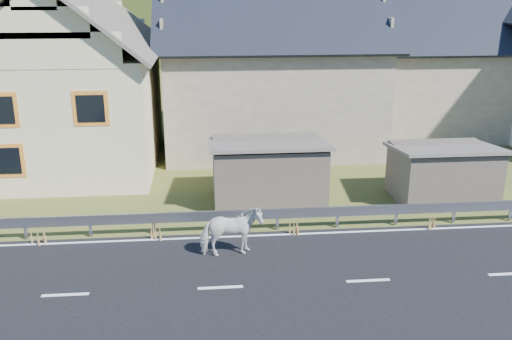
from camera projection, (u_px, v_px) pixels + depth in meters
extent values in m
plane|color=#3B471E|center=(368.00, 282.00, 15.42)|extent=(160.00, 160.00, 0.00)
cube|color=black|center=(368.00, 281.00, 15.42)|extent=(60.00, 7.00, 0.04)
cube|color=silver|center=(368.00, 281.00, 15.41)|extent=(60.00, 6.60, 0.01)
cube|color=#93969B|center=(338.00, 211.00, 18.74)|extent=(28.00, 0.08, 0.34)
cube|color=#93969B|center=(25.00, 229.00, 17.93)|extent=(0.10, 0.06, 0.70)
cube|color=#93969B|center=(90.00, 227.00, 18.11)|extent=(0.10, 0.06, 0.70)
cube|color=#93969B|center=(154.00, 224.00, 18.29)|extent=(0.10, 0.06, 0.70)
cube|color=#93969B|center=(216.00, 222.00, 18.47)|extent=(0.10, 0.06, 0.70)
cube|color=#93969B|center=(277.00, 220.00, 18.65)|extent=(0.10, 0.06, 0.70)
cube|color=#93969B|center=(337.00, 218.00, 18.83)|extent=(0.10, 0.06, 0.70)
cube|color=#93969B|center=(396.00, 215.00, 19.00)|extent=(0.10, 0.06, 0.70)
cube|color=#93969B|center=(454.00, 213.00, 19.18)|extent=(0.10, 0.06, 0.70)
cube|color=#93969B|center=(511.00, 211.00, 19.36)|extent=(0.10, 0.06, 0.70)
cube|color=#695D4F|center=(268.00, 172.00, 21.07)|extent=(4.30, 3.30, 2.40)
cube|color=#695D4F|center=(443.00, 173.00, 21.21)|extent=(3.80, 2.90, 2.20)
cube|color=beige|center=(74.00, 109.00, 25.14)|extent=(7.00, 9.00, 5.00)
cube|color=orange|center=(0.00, 110.00, 20.46)|extent=(1.30, 0.12, 1.30)
cube|color=orange|center=(91.00, 108.00, 20.74)|extent=(1.30, 0.12, 1.30)
cube|color=orange|center=(7.00, 161.00, 21.04)|extent=(1.30, 0.12, 1.30)
cube|color=tan|center=(26.00, 12.00, 25.14)|extent=(0.70, 0.70, 2.40)
cube|color=tan|center=(269.00, 93.00, 28.79)|extent=(10.00, 9.00, 5.00)
cube|color=tan|center=(443.00, 88.00, 31.64)|extent=(9.00, 8.00, 4.60)
ellipsoid|color=#23300F|center=(230.00, 73.00, 192.61)|extent=(440.00, 280.00, 260.00)
imported|color=silver|center=(231.00, 232.00, 16.65)|extent=(1.05, 1.89, 1.52)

